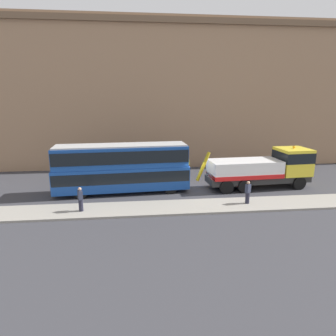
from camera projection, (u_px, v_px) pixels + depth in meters
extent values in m
plane|color=#38383D|center=(197.00, 189.00, 25.58)|extent=(120.00, 120.00, 0.00)
cube|color=gray|center=(209.00, 206.00, 21.51)|extent=(60.00, 2.80, 0.15)
cube|color=#9E7A5B|center=(182.00, 95.00, 32.25)|extent=(60.00, 1.20, 16.00)
cube|color=brown|center=(184.00, 20.00, 29.77)|extent=(60.00, 0.30, 0.60)
cube|color=#2D2D2D|center=(258.00, 178.00, 25.88)|extent=(9.12, 2.78, 0.55)
cube|color=yellow|center=(292.00, 161.00, 26.07)|extent=(2.76, 2.76, 2.30)
cube|color=black|center=(293.00, 156.00, 25.97)|extent=(2.79, 2.79, 0.90)
cube|color=silver|center=(244.00, 168.00, 25.43)|extent=(6.25, 2.99, 1.40)
cube|color=red|center=(244.00, 174.00, 25.56)|extent=(6.26, 3.04, 0.36)
cylinder|color=#B79914|center=(203.00, 167.00, 24.75)|extent=(1.25, 0.36, 2.52)
sphere|color=orange|center=(294.00, 147.00, 25.77)|extent=(0.24, 0.24, 0.24)
cylinder|color=black|center=(285.00, 176.00, 27.55)|extent=(1.18, 0.41, 1.16)
cylinder|color=black|center=(299.00, 183.00, 25.43)|extent=(1.18, 0.41, 1.16)
cylinder|color=black|center=(234.00, 179.00, 26.72)|extent=(1.18, 0.41, 1.16)
cylinder|color=black|center=(245.00, 186.00, 24.60)|extent=(1.18, 0.41, 1.16)
cylinder|color=black|center=(217.00, 180.00, 26.46)|extent=(1.18, 0.41, 1.16)
cylinder|color=black|center=(226.00, 187.00, 24.33)|extent=(1.18, 0.41, 1.16)
cube|color=#19479E|center=(122.00, 177.00, 24.55)|extent=(11.14, 3.20, 1.90)
cube|color=#19479E|center=(122.00, 156.00, 24.12)|extent=(10.91, 3.09, 1.70)
cube|color=black|center=(122.00, 175.00, 24.49)|extent=(11.03, 3.24, 0.90)
cube|color=black|center=(122.00, 155.00, 24.10)|extent=(10.81, 3.23, 1.00)
cube|color=#B2B2B2|center=(121.00, 145.00, 23.91)|extent=(10.69, 2.97, 0.12)
cube|color=yellow|center=(187.00, 160.00, 25.17)|extent=(0.16, 1.50, 0.44)
cylinder|color=black|center=(166.00, 181.00, 26.41)|extent=(1.06, 0.37, 1.04)
cylinder|color=black|center=(171.00, 188.00, 24.35)|extent=(1.06, 0.37, 1.04)
cylinder|color=black|center=(84.00, 185.00, 25.22)|extent=(1.06, 0.37, 1.04)
cylinder|color=black|center=(81.00, 192.00, 23.15)|extent=(1.06, 0.37, 1.04)
cylinder|color=#232333|center=(81.00, 205.00, 20.29)|extent=(0.40, 0.40, 0.85)
cube|color=#2D3347|center=(80.00, 195.00, 20.12)|extent=(0.41, 0.47, 0.62)
sphere|color=tan|center=(80.00, 189.00, 20.01)|extent=(0.24, 0.24, 0.24)
cylinder|color=#232333|center=(247.00, 198.00, 21.76)|extent=(0.42, 0.42, 0.85)
cube|color=#2D3347|center=(248.00, 188.00, 21.58)|extent=(0.48, 0.44, 0.62)
sphere|color=tan|center=(248.00, 183.00, 21.48)|extent=(0.24, 0.24, 0.24)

